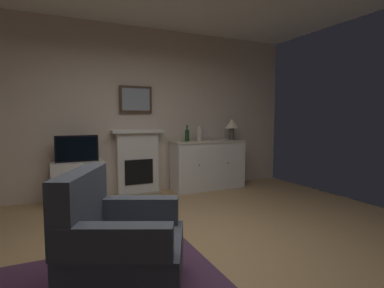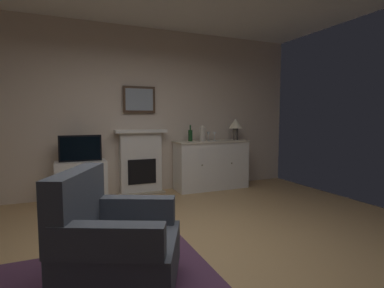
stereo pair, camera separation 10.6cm
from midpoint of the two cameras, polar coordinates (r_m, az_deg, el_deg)
name	(u,v)px [view 1 (the left image)]	position (r m, az deg, el deg)	size (l,w,h in m)	color
ground_plane	(189,263)	(2.98, -1.65, -21.93)	(6.40, 5.38, 0.10)	tan
wall_rear	(125,111)	(5.21, -13.37, 6.21)	(6.40, 0.06, 2.84)	beige
fireplace_unit	(138,162)	(5.18, -11.00, -3.40)	(0.87, 0.30, 1.10)	white
framed_picture	(136,99)	(5.18, -11.32, 8.39)	(0.55, 0.04, 0.45)	#473323
sideboard_cabinet	(208,165)	(5.47, 2.52, -3.97)	(1.37, 0.49, 0.89)	white
table_lamp	(232,125)	(5.66, 7.13, 3.63)	(0.26, 0.26, 0.40)	#4C4742
wine_bottle	(187,135)	(5.27, -1.52, 1.70)	(0.08, 0.08, 0.29)	#193F1E
wine_glass_left	(205,134)	(5.38, 1.93, 1.92)	(0.07, 0.07, 0.16)	silver
wine_glass_center	(211,134)	(5.40, 3.14, 1.92)	(0.07, 0.07, 0.16)	silver
vase_decorative	(199,133)	(5.28, 0.86, 2.05)	(0.11, 0.11, 0.28)	beige
tv_cabinet	(78,182)	(4.92, -21.66, -6.83)	(0.75, 0.42, 0.64)	white
tv_set	(77,149)	(4.82, -21.84, -0.83)	(0.62, 0.07, 0.40)	black
armchair	(118,243)	(2.37, -15.34, -17.97)	(1.05, 1.03, 0.92)	#474C56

